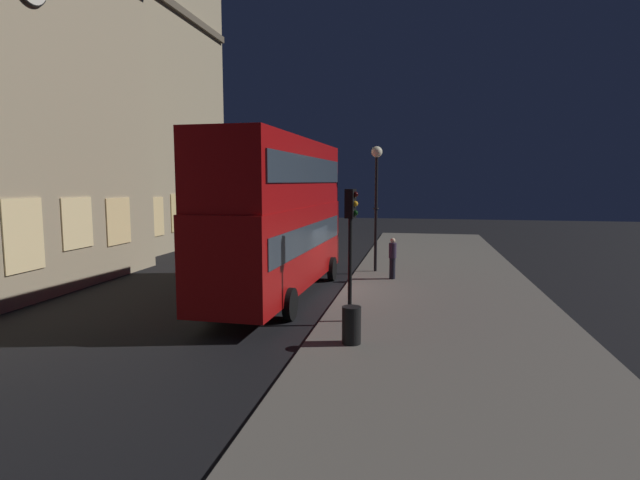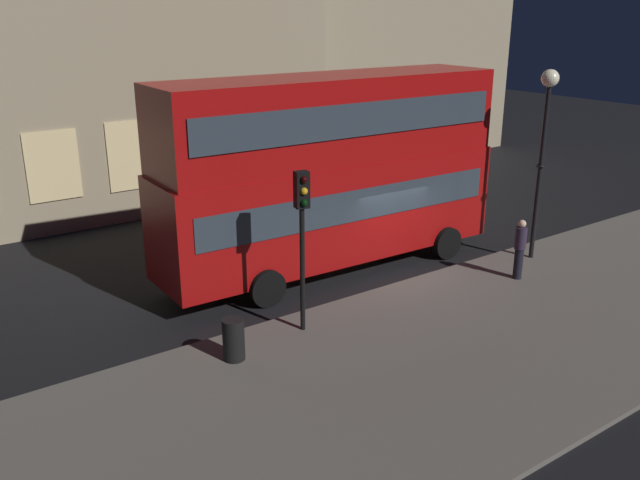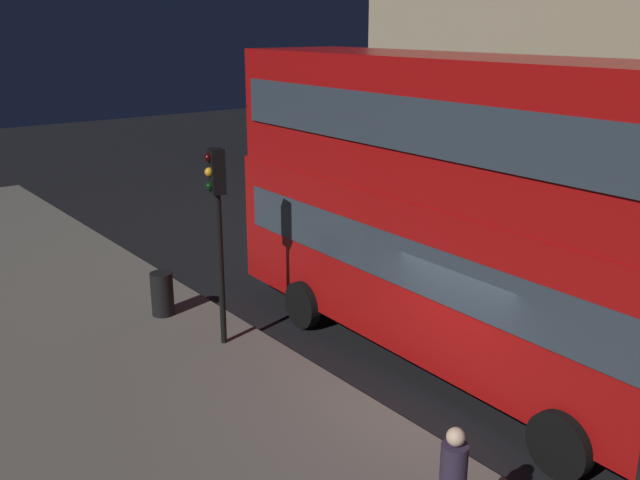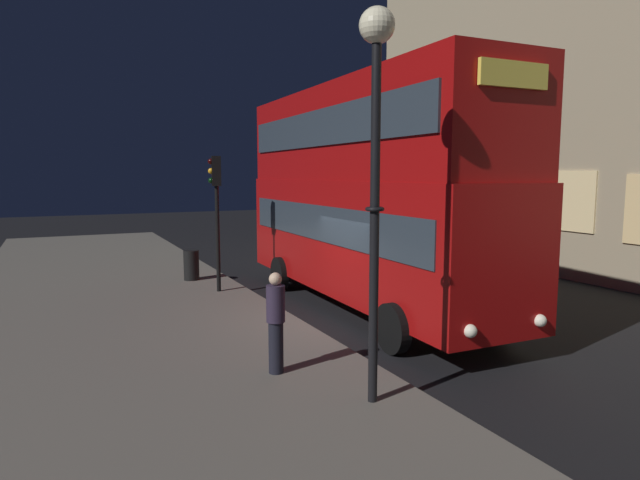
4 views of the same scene
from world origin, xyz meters
TOP-DOWN VIEW (x-y plane):
  - ground_plane at (0.00, 0.00)m, footprint 80.00×80.00m
  - double_decker_bus at (-1.32, 1.27)m, footprint 10.73×3.05m
  - traffic_light_near_kerb at (-4.40, -1.81)m, footprint 0.37×0.39m
  - litter_bin at (-6.46, -2.12)m, footprint 0.49×0.49m

SIDE VIEW (x-z plane):
  - ground_plane at x=0.00m, z-range 0.00..0.00m
  - litter_bin at x=-6.46m, z-range 0.12..1.09m
  - traffic_light_near_kerb at x=-4.40m, z-range 0.98..4.91m
  - double_decker_bus at x=-1.32m, z-range 0.31..6.06m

